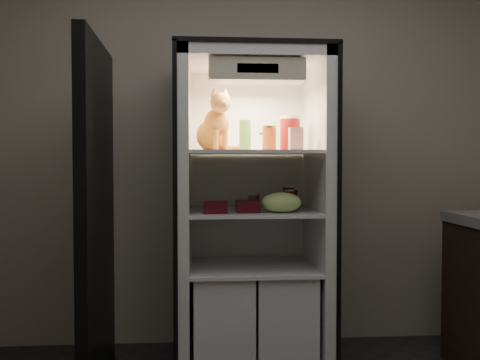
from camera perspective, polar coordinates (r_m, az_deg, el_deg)
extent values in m
plane|color=#ABA28F|center=(3.62, 0.54, 3.95)|extent=(3.60, 0.00, 3.60)
cube|color=white|center=(3.50, 0.72, -2.95)|extent=(0.85, 0.06, 1.85)
cube|color=white|center=(3.17, -5.89, -3.48)|extent=(0.06, 0.70, 1.85)
cube|color=white|center=(3.25, 8.21, -3.35)|extent=(0.06, 0.70, 1.85)
cube|color=white|center=(3.23, 1.26, 12.59)|extent=(0.85, 0.70, 0.06)
cube|color=white|center=(3.39, 1.23, -18.68)|extent=(0.85, 0.70, 0.06)
cube|color=black|center=(3.17, -6.65, -3.48)|extent=(0.02, 0.72, 1.87)
cube|color=black|center=(3.26, 8.93, -3.34)|extent=(0.02, 0.72, 1.87)
cube|color=black|center=(3.23, 1.26, 13.33)|extent=(0.90, 0.72, 0.02)
cube|color=white|center=(3.14, 1.30, 2.97)|extent=(0.73, 0.62, 0.02)
cube|color=white|center=(3.15, 1.30, -3.40)|extent=(0.73, 0.62, 0.02)
cube|color=white|center=(3.25, -1.88, -13.66)|extent=(0.34, 0.58, 0.48)
cube|color=white|center=(3.28, 4.42, -13.50)|extent=(0.34, 0.58, 0.48)
cube|color=white|center=(3.20, 1.29, -9.29)|extent=(0.73, 0.62, 0.02)
cube|color=beige|center=(2.97, 1.73, 11.55)|extent=(0.52, 0.18, 0.12)
cube|color=black|center=(2.89, 1.91, 11.82)|extent=(0.22, 0.01, 0.05)
cube|color=black|center=(2.91, -15.05, -4.03)|extent=(0.08, 0.87, 1.85)
cube|color=white|center=(2.91, -15.23, -11.50)|extent=(0.07, 0.64, 0.12)
cube|color=white|center=(2.84, -15.32, -1.64)|extent=(0.07, 0.64, 0.12)
ellipsoid|color=#C96819|center=(3.21, -3.06, 4.74)|extent=(0.24, 0.27, 0.19)
ellipsoid|color=#C96819|center=(3.13, -2.49, 6.14)|extent=(0.18, 0.17, 0.16)
sphere|color=orange|center=(3.09, -2.10, 8.23)|extent=(0.15, 0.15, 0.12)
sphere|color=orange|center=(3.04, -1.76, 8.07)|extent=(0.06, 0.06, 0.05)
cone|color=orange|center=(3.09, -2.80, 9.32)|extent=(0.06, 0.06, 0.05)
cone|color=orange|center=(3.11, -1.53, 9.26)|extent=(0.06, 0.06, 0.05)
cylinder|color=#C96819|center=(3.06, -2.60, 4.28)|extent=(0.03, 0.03, 0.12)
cylinder|color=#C96819|center=(3.08, -1.59, 4.27)|extent=(0.03, 0.03, 0.12)
cylinder|color=#C96819|center=(3.17, -0.86, 3.43)|extent=(0.18, 0.17, 0.03)
cylinder|color=#258933|center=(3.16, 0.54, 4.65)|extent=(0.07, 0.07, 0.17)
cylinder|color=#258933|center=(3.16, 0.54, 6.29)|extent=(0.07, 0.07, 0.01)
cylinder|color=white|center=(3.31, 2.75, 3.93)|extent=(0.08, 0.08, 0.10)
cylinder|color=blue|center=(3.31, 2.75, 4.92)|extent=(0.08, 0.08, 0.02)
cylinder|color=maroon|center=(3.13, 3.13, 4.35)|extent=(0.08, 0.08, 0.13)
cylinder|color=#B0912E|center=(3.13, 3.14, 5.66)|extent=(0.08, 0.08, 0.01)
cylinder|color=maroon|center=(3.24, 5.35, 4.81)|extent=(0.12, 0.12, 0.19)
cylinder|color=white|center=(3.25, 5.36, 6.64)|extent=(0.12, 0.12, 0.02)
cube|color=silver|center=(3.07, 5.96, 4.37)|extent=(0.08, 0.08, 0.13)
cylinder|color=black|center=(3.24, 5.22, -1.94)|extent=(0.07, 0.07, 0.13)
cylinder|color=#B2B2B2|center=(3.24, 5.23, -0.76)|extent=(0.07, 0.07, 0.00)
cylinder|color=black|center=(3.23, 5.61, -2.08)|extent=(0.06, 0.06, 0.12)
cylinder|color=#B2B2B2|center=(3.22, 5.61, -1.02)|extent=(0.06, 0.06, 0.00)
cylinder|color=black|center=(3.12, 5.24, -2.23)|extent=(0.06, 0.06, 0.11)
cylinder|color=#B2B2B2|center=(3.11, 5.24, -1.14)|extent=(0.06, 0.06, 0.00)
cylinder|color=brown|center=(3.18, 1.49, -2.40)|extent=(0.07, 0.07, 0.09)
cylinder|color=#B2B2B2|center=(3.18, 1.49, -1.54)|extent=(0.07, 0.07, 0.01)
ellipsoid|color=#9BC35B|center=(3.01, 4.44, -2.39)|extent=(0.23, 0.16, 0.11)
cube|color=#470B10|center=(2.97, -2.63, -2.91)|extent=(0.13, 0.13, 0.07)
cube|color=#470B10|center=(3.01, 0.82, -2.84)|extent=(0.13, 0.13, 0.06)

